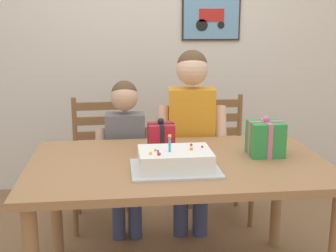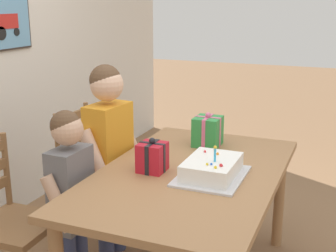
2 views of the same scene
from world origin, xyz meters
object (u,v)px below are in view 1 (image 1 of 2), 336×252
(gift_box_red_large, at_px, (161,137))
(dining_table, at_px, (178,177))
(birthday_cake, at_px, (175,160))
(child_younger, at_px, (125,146))
(chair_left, at_px, (102,161))
(child_older, at_px, (191,127))
(chair_right, at_px, (219,157))
(gift_box_beside_cake, at_px, (265,138))

(gift_box_red_large, bearing_deg, dining_table, -69.57)
(birthday_cake, distance_m, child_younger, 0.79)
(chair_left, bearing_deg, child_younger, -60.76)
(dining_table, relative_size, child_older, 1.23)
(dining_table, distance_m, chair_left, 1.04)
(birthday_cake, height_order, gift_box_red_large, gift_box_red_large)
(birthday_cake, xyz_separation_m, chair_right, (0.48, 1.06, -0.33))
(chair_left, relative_size, child_older, 0.71)
(child_younger, bearing_deg, gift_box_red_large, -64.78)
(dining_table, relative_size, gift_box_red_large, 8.02)
(birthday_cake, bearing_deg, child_older, 74.37)
(dining_table, height_order, child_younger, child_younger)
(dining_table, height_order, birthday_cake, birthday_cake)
(dining_table, height_order, chair_left, chair_left)
(gift_box_beside_cake, bearing_deg, chair_right, 93.41)
(dining_table, xyz_separation_m, birthday_cake, (-0.04, -0.14, 0.14))
(chair_left, bearing_deg, gift_box_red_large, -63.03)
(child_older, bearing_deg, dining_table, -105.76)
(chair_right, distance_m, child_older, 0.52)
(birthday_cake, distance_m, child_older, 0.78)
(gift_box_red_large, bearing_deg, child_younger, 115.22)
(gift_box_red_large, relative_size, chair_left, 0.21)
(gift_box_beside_cake, relative_size, child_older, 0.17)
(gift_box_red_large, distance_m, chair_left, 0.89)
(gift_box_beside_cake, distance_m, chair_right, 0.95)
(birthday_cake, height_order, gift_box_beside_cake, gift_box_beside_cake)
(birthday_cake, distance_m, gift_box_beside_cake, 0.56)
(chair_left, relative_size, chair_right, 1.00)
(chair_right, distance_m, child_younger, 0.80)
(gift_box_red_large, xyz_separation_m, chair_right, (0.51, 0.72, -0.36))
(gift_box_red_large, xyz_separation_m, child_younger, (-0.20, 0.41, -0.16))
(birthday_cake, relative_size, gift_box_red_large, 2.23)
(birthday_cake, xyz_separation_m, gift_box_beside_cake, (0.53, 0.19, 0.05))
(child_older, bearing_deg, gift_box_beside_cake, -60.18)
(chair_left, bearing_deg, chair_right, 0.00)
(gift_box_red_large, relative_size, chair_right, 0.21)
(chair_left, bearing_deg, dining_table, -64.37)
(child_younger, bearing_deg, chair_left, 119.24)
(chair_left, height_order, child_younger, child_younger)
(chair_right, height_order, child_older, child_older)
(gift_box_red_large, bearing_deg, birthday_cake, -83.76)
(gift_box_beside_cake, height_order, child_younger, child_younger)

